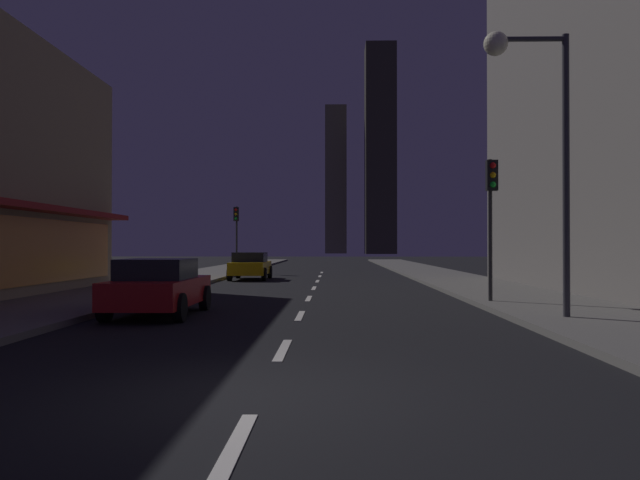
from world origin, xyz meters
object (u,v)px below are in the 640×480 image
car_parked_near (159,287)px  street_lamp_right (530,103)px  fire_hydrant_far_left (157,281)px  car_parked_far (250,266)px  traffic_light_far_left (236,224)px  traffic_light_near_right (491,198)px

car_parked_near → street_lamp_right: size_ratio=0.64×
fire_hydrant_far_left → car_parked_far: bearing=76.2°
car_parked_far → street_lamp_right: (8.98, -18.54, 4.33)m
car_parked_near → street_lamp_right: street_lamp_right is taller
car_parked_near → fire_hydrant_far_left: (-2.30, 7.87, -0.29)m
street_lamp_right → traffic_light_far_left: bearing=112.9°
fire_hydrant_far_left → street_lamp_right: bearing=-39.1°
car_parked_far → street_lamp_right: street_lamp_right is taller
traffic_light_near_right → fire_hydrant_far_left: bearing=155.8°
car_parked_far → traffic_light_near_right: (9.10, -14.48, 2.45)m
car_parked_near → car_parked_far: same height
traffic_light_near_right → car_parked_far: bearing=122.1°
car_parked_far → traffic_light_far_left: (-1.90, 7.23, 2.45)m
car_parked_far → traffic_light_near_right: bearing=-57.9°
car_parked_near → traffic_light_far_left: (-1.90, 24.45, 2.45)m
fire_hydrant_far_left → traffic_light_near_right: size_ratio=0.16×
traffic_light_near_right → traffic_light_far_left: size_ratio=1.00×
traffic_light_far_left → street_lamp_right: bearing=-67.1°
fire_hydrant_far_left → traffic_light_near_right: (11.40, -5.12, 2.74)m
fire_hydrant_far_left → street_lamp_right: size_ratio=0.10×
car_parked_near → traffic_light_far_left: size_ratio=1.01×
fire_hydrant_far_left → traffic_light_far_left: (0.40, 16.58, 2.74)m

